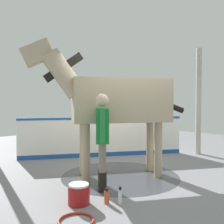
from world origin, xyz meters
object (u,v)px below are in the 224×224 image
(horse, at_px, (114,100))
(wash_bucket, at_px, (79,194))
(handler, at_px, (102,134))
(bottle_shampoo, at_px, (120,196))
(bottle_spray, at_px, (107,197))
(hose_coil, at_px, (76,221))

(horse, distance_m, wash_bucket, 2.11)
(horse, bearing_deg, handler, 62.93)
(horse, height_order, bottle_shampoo, horse)
(handler, distance_m, bottle_spray, 1.08)
(bottle_shampoo, xyz_separation_m, bottle_spray, (0.15, 0.13, -0.01))
(bottle_shampoo, xyz_separation_m, hose_coil, (-0.03, 0.82, -0.10))
(wash_bucket, bearing_deg, bottle_shampoo, -132.25)
(handler, bearing_deg, bottle_spray, -85.21)
(wash_bucket, relative_size, bottle_spray, 1.40)
(bottle_spray, distance_m, hose_coil, 0.71)
(horse, xyz_separation_m, handler, (-0.45, 0.68, -0.60))
(horse, height_order, handler, horse)
(hose_coil, bearing_deg, bottle_spray, -74.65)
(handler, bearing_deg, wash_bucket, -120.07)
(handler, height_order, bottle_shampoo, handler)
(horse, distance_m, bottle_shampoo, 2.06)
(bottle_spray, relative_size, hose_coil, 0.49)
(horse, relative_size, handler, 1.81)
(handler, distance_m, hose_coil, 1.59)
(horse, bearing_deg, bottle_spray, 73.01)
(handler, distance_m, wash_bucket, 1.11)
(bottle_shampoo, relative_size, bottle_spray, 1.13)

